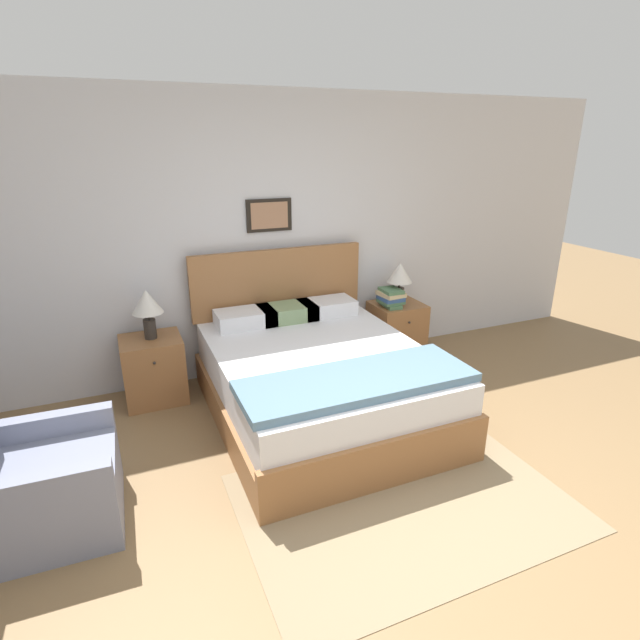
# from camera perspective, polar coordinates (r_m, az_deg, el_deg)

# --- Properties ---
(ground_plane) EXTENTS (16.00, 16.00, 0.00)m
(ground_plane) POSITION_cam_1_polar(r_m,az_deg,el_deg) (3.14, 11.14, -24.24)
(ground_plane) COLOR olive
(wall_back) EXTENTS (7.58, 0.09, 2.60)m
(wall_back) POSITION_cam_1_polar(r_m,az_deg,el_deg) (4.77, -6.03, 9.33)
(wall_back) COLOR silver
(wall_back) RESTS_ON ground_plane
(area_rug_main) EXTENTS (2.03, 1.42, 0.01)m
(area_rug_main) POSITION_cam_1_polar(r_m,az_deg,el_deg) (3.41, 9.60, -19.79)
(area_rug_main) COLOR #897556
(area_rug_main) RESTS_ON ground_plane
(bed) EXTENTS (1.67, 2.08, 1.21)m
(bed) POSITION_cam_1_polar(r_m,az_deg,el_deg) (4.11, -0.17, -6.66)
(bed) COLOR #936038
(bed) RESTS_ON ground_plane
(armchair) EXTENTS (0.81, 0.77, 0.91)m
(armchair) POSITION_cam_1_polar(r_m,az_deg,el_deg) (3.44, -29.64, -16.05)
(armchair) COLOR gray
(armchair) RESTS_ON ground_plane
(nightstand_near_window) EXTENTS (0.51, 0.47, 0.58)m
(nightstand_near_window) POSITION_cam_1_polar(r_m,az_deg,el_deg) (4.59, -18.47, -5.38)
(nightstand_near_window) COLOR #936038
(nightstand_near_window) RESTS_ON ground_plane
(nightstand_by_door) EXTENTS (0.51, 0.47, 0.58)m
(nightstand_by_door) POSITION_cam_1_polar(r_m,az_deg,el_deg) (5.30, 8.71, -1.11)
(nightstand_by_door) COLOR #936038
(nightstand_by_door) RESTS_ON ground_plane
(table_lamp_near_window) EXTENTS (0.26, 0.26, 0.43)m
(table_lamp_near_window) POSITION_cam_1_polar(r_m,az_deg,el_deg) (4.39, -19.16, 1.66)
(table_lamp_near_window) COLOR #2D2823
(table_lamp_near_window) RESTS_ON nightstand_near_window
(table_lamp_by_door) EXTENTS (0.26, 0.26, 0.43)m
(table_lamp_by_door) POSITION_cam_1_polar(r_m,az_deg,el_deg) (5.13, 9.11, 5.08)
(table_lamp_by_door) COLOR #2D2823
(table_lamp_by_door) RESTS_ON nightstand_by_door
(book_thick_bottom) EXTENTS (0.16, 0.27, 0.04)m
(book_thick_bottom) POSITION_cam_1_polar(r_m,az_deg,el_deg) (5.10, 8.06, 1.75)
(book_thick_bottom) COLOR #4C7551
(book_thick_bottom) RESTS_ON nightstand_by_door
(book_hardcover_middle) EXTENTS (0.22, 0.22, 0.03)m
(book_hardcover_middle) POSITION_cam_1_polar(r_m,az_deg,el_deg) (5.09, 8.08, 2.12)
(book_hardcover_middle) COLOR #4C7551
(book_hardcover_middle) RESTS_ON book_thick_bottom
(book_novel_upper) EXTENTS (0.21, 0.23, 0.04)m
(book_novel_upper) POSITION_cam_1_polar(r_m,az_deg,el_deg) (5.08, 8.10, 2.51)
(book_novel_upper) COLOR #335693
(book_novel_upper) RESTS_ON book_hardcover_middle
(book_slim_near_top) EXTENTS (0.24, 0.26, 0.04)m
(book_slim_near_top) POSITION_cam_1_polar(r_m,az_deg,el_deg) (5.07, 8.12, 2.96)
(book_slim_near_top) COLOR beige
(book_slim_near_top) RESTS_ON book_novel_upper
(book_paperback_top) EXTENTS (0.19, 0.25, 0.03)m
(book_paperback_top) POSITION_cam_1_polar(r_m,az_deg,el_deg) (5.06, 8.14, 3.36)
(book_paperback_top) COLOR #4C7551
(book_paperback_top) RESTS_ON book_slim_near_top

